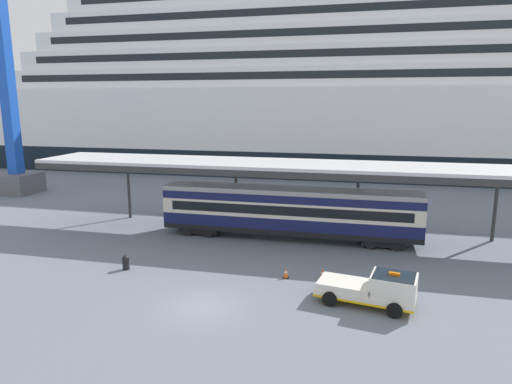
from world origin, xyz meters
TOP-DOWN VIEW (x-y plane):
  - ground_plane at (0.00, 0.00)m, footprint 400.00×400.00m
  - cruise_ship at (19.92, 52.21)m, footprint 147.65×24.08m
  - platform_canopy at (2.47, 13.44)m, footprint 41.78×6.07m
  - train_carriage at (2.47, 13.04)m, footprint 20.16×2.81m
  - service_truck at (8.90, 2.31)m, footprint 5.47×2.94m
  - traffic_cone_near at (5.87, 5.34)m, footprint 0.36×0.36m
  - traffic_cone_mid at (3.64, 4.98)m, footprint 0.36×0.36m
  - dockside_crane at (-31.86, 23.63)m, footprint 10.46×4.40m
  - quay_bollard at (-6.75, 3.99)m, footprint 0.48×0.48m

SIDE VIEW (x-z plane):
  - ground_plane at x=0.00m, z-range 0.00..0.00m
  - traffic_cone_mid at x=3.64m, z-range -0.01..0.67m
  - traffic_cone_near at x=5.87m, z-range -0.01..0.71m
  - quay_bollard at x=-6.75m, z-range 0.04..1.00m
  - service_truck at x=8.90m, z-range -0.02..2.00m
  - train_carriage at x=2.47m, z-range 0.25..4.36m
  - platform_canopy at x=2.47m, z-range 2.80..8.84m
  - cruise_ship at x=19.92m, z-range -5.16..29.93m
  - dockside_crane at x=-31.86m, z-range -11.07..50.15m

